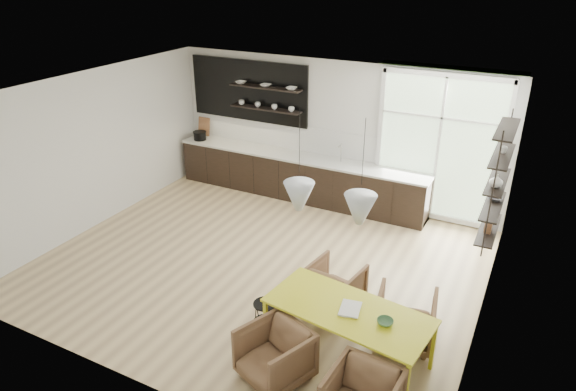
% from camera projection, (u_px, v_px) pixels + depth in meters
% --- Properties ---
extents(room, '(7.02, 6.01, 2.91)m').
position_uv_depth(room, '(321.00, 167.00, 8.69)').
color(room, beige).
rests_on(room, ground).
extents(kitchen_run, '(5.54, 0.69, 2.75)m').
position_uv_depth(kitchen_run, '(295.00, 170.00, 10.87)').
color(kitchen_run, black).
rests_on(kitchen_run, ground).
extents(right_shelving, '(0.26, 1.22, 1.90)m').
position_uv_depth(right_shelving, '(496.00, 185.00, 7.52)').
color(right_shelving, black).
rests_on(right_shelving, ground).
extents(dining_table, '(2.14, 1.18, 0.74)m').
position_uv_depth(dining_table, '(348.00, 313.00, 6.34)').
color(dining_table, gold).
rests_on(dining_table, ground).
extents(armchair_back_left, '(0.83, 0.85, 0.68)m').
position_uv_depth(armchair_back_left, '(335.00, 285.00, 7.48)').
color(armchair_back_left, brown).
rests_on(armchair_back_left, ground).
extents(armchair_back_right, '(0.87, 0.89, 0.71)m').
position_uv_depth(armchair_back_right, '(405.00, 318.00, 6.79)').
color(armchair_back_right, brown).
rests_on(armchair_back_right, ground).
extents(armchair_front_left, '(0.98, 1.00, 0.70)m').
position_uv_depth(armchair_front_left, '(275.00, 355.00, 6.15)').
color(armchair_front_left, brown).
rests_on(armchair_front_left, ground).
extents(wire_stool, '(0.34, 0.34, 0.43)m').
position_uv_depth(wire_stool, '(265.00, 313.00, 7.00)').
color(wire_stool, black).
rests_on(wire_stool, ground).
extents(table_book, '(0.30, 0.37, 0.03)m').
position_uv_depth(table_book, '(340.00, 307.00, 6.33)').
color(table_book, white).
rests_on(table_book, dining_table).
extents(table_bowl, '(0.21, 0.21, 0.06)m').
position_uv_depth(table_bowl, '(385.00, 322.00, 6.05)').
color(table_bowl, '#46744C').
rests_on(table_bowl, dining_table).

